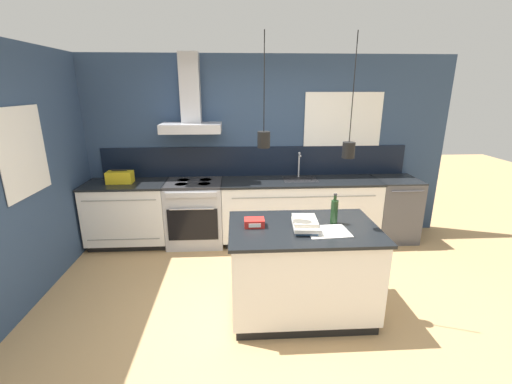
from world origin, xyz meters
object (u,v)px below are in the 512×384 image
bottle_on_island (334,211)px  book_stack (306,224)px  red_supply_box (254,223)px  yellow_toolbox (120,177)px  oven_range (195,213)px  dishwasher (394,209)px

bottle_on_island → book_stack: (-0.30, -0.14, -0.07)m
book_stack → red_supply_box: book_stack is taller
bottle_on_island → yellow_toolbox: bottle_on_island is taller
bottle_on_island → red_supply_box: (-0.76, -0.03, -0.09)m
oven_range → yellow_toolbox: bearing=179.7°
oven_range → yellow_toolbox: size_ratio=2.68×
red_supply_box → yellow_toolbox: (-1.75, 1.63, 0.04)m
dishwasher → bottle_on_island: (-1.38, -1.59, 0.58)m
yellow_toolbox → red_supply_box: bearing=-43.0°
yellow_toolbox → bottle_on_island: bearing=-32.4°
book_stack → oven_range: bearing=125.2°
book_stack → red_supply_box: size_ratio=1.88×
red_supply_box → yellow_toolbox: 2.39m
yellow_toolbox → dishwasher: bearing=-0.0°
oven_range → bottle_on_island: (1.52, -1.59, 0.58)m
oven_range → red_supply_box: (0.76, -1.62, 0.49)m
book_stack → yellow_toolbox: yellow_toolbox is taller
book_stack → yellow_toolbox: bearing=141.9°
bottle_on_island → red_supply_box: size_ratio=1.58×
bottle_on_island → dishwasher: bearing=49.2°
dishwasher → red_supply_box: 2.73m
dishwasher → red_supply_box: bearing=-142.8°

